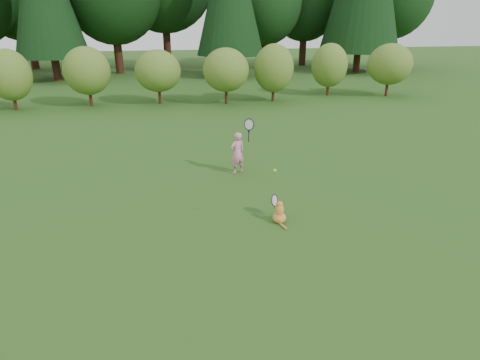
{
  "coord_description": "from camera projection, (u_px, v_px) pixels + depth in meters",
  "views": [
    {
      "loc": [
        -1.3,
        -6.8,
        3.81
      ],
      "look_at": [
        0.2,
        0.8,
        0.7
      ],
      "focal_mm": 30.0,
      "sensor_mm": 36.0,
      "label": 1
    }
  ],
  "objects": [
    {
      "name": "cat",
      "position": [
        279.0,
        211.0,
        8.04
      ],
      "size": [
        0.39,
        0.66,
        0.63
      ],
      "rotation": [
        0.0,
        0.0,
        -0.19
      ],
      "color": "#CF6827",
      "rests_on": "ground"
    },
    {
      "name": "tennis_ball",
      "position": [
        275.0,
        171.0,
        7.33
      ],
      "size": [
        0.06,
        0.06,
        0.06
      ],
      "color": "#CEE01A",
      "rests_on": "ground"
    },
    {
      "name": "shrub_row",
      "position": [
        187.0,
        74.0,
        19.15
      ],
      "size": [
        28.0,
        3.0,
        2.8
      ],
      "primitive_type": null,
      "color": "#557123",
      "rests_on": "ground"
    },
    {
      "name": "child",
      "position": [
        238.0,
        152.0,
        10.49
      ],
      "size": [
        0.65,
        0.44,
        1.66
      ],
      "rotation": [
        0.0,
        0.0,
        3.5
      ],
      "color": "pink",
      "rests_on": "ground"
    },
    {
      "name": "ground",
      "position": [
        238.0,
        229.0,
        7.84
      ],
      "size": [
        100.0,
        100.0,
        0.0
      ],
      "primitive_type": "plane",
      "color": "#2A4A15",
      "rests_on": "ground"
    }
  ]
}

